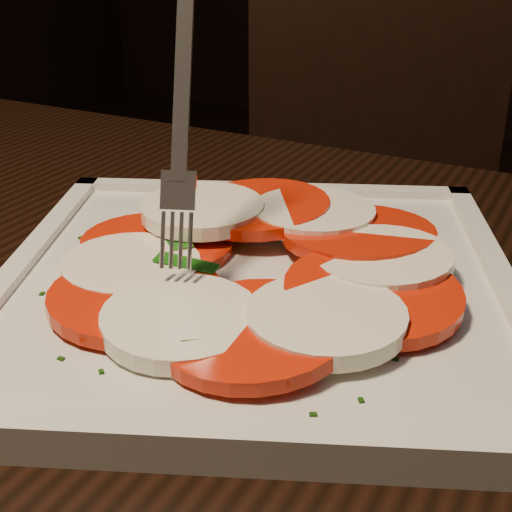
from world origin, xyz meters
The scene contains 5 objects.
table centered at (-0.03, -0.16, 0.65)m, with size 1.20×0.81×0.75m.
chair centered at (-0.19, 0.61, 0.53)m, with size 0.54×0.54×0.93m.
plate centered at (-0.05, -0.08, 0.76)m, with size 0.32×0.32×0.01m, color silver.
caprese_salad centered at (-0.05, -0.08, 0.78)m, with size 0.27×0.26×0.03m.
fork centered at (-0.09, -0.09, 0.87)m, with size 0.03×0.08×0.17m, color white, non-canonical shape.
Camera 1 is at (0.13, -0.43, 0.97)m, focal length 50.00 mm.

